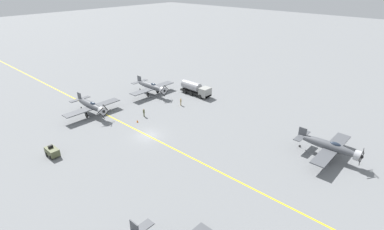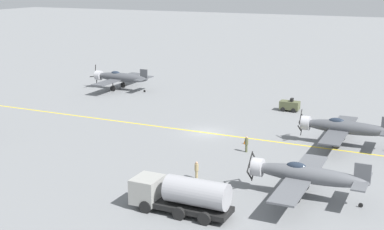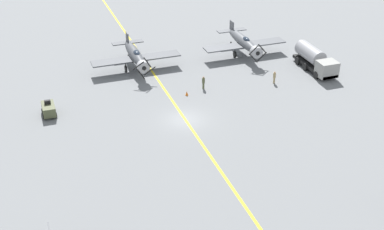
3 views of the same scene
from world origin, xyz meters
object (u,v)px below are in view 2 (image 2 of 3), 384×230
object	(u,v)px
airplane_far_right	(120,77)
ground_crew_walking	(197,169)
fuel_tanker	(181,194)
traffic_cone	(245,141)
ground_crew_inspecting	(246,143)
airplane_near_center	(343,127)
airplane_near_left	(305,175)
tow_tractor	(290,105)

from	to	relation	value
airplane_far_right	ground_crew_walking	bearing A→B (deg)	-122.83
airplane_far_right	fuel_tanker	size ratio (longest dim) A/B	1.50
airplane_far_right	traffic_cone	distance (m)	33.79
ground_crew_walking	ground_crew_inspecting	size ratio (longest dim) A/B	0.97
fuel_tanker	ground_crew_inspecting	xyz separation A→B (m)	(16.15, 0.35, -0.58)
airplane_near_center	ground_crew_inspecting	distance (m)	10.87
airplane_near_center	traffic_cone	xyz separation A→B (m)	(-3.96, 9.67, -1.74)
airplane_far_right	traffic_cone	bearing A→B (deg)	-108.76
airplane_near_left	ground_crew_walking	xyz separation A→B (m)	(0.09, 9.79, -1.12)
ground_crew_inspecting	airplane_near_center	bearing A→B (deg)	-52.80
ground_crew_walking	fuel_tanker	bearing A→B (deg)	-165.06
airplane_far_right	airplane_near_center	xyz separation A→B (m)	(-14.80, -37.72, 0.00)
tow_tractor	airplane_far_right	bearing A→B (deg)	85.54
airplane_near_center	tow_tractor	size ratio (longest dim) A/B	4.62
fuel_tanker	ground_crew_inspecting	world-z (taller)	fuel_tanker
airplane_far_right	ground_crew_walking	world-z (taller)	airplane_far_right
airplane_near_left	ground_crew_walking	size ratio (longest dim) A/B	7.31
airplane_far_right	traffic_cone	xyz separation A→B (m)	(-18.76, -28.05, -1.74)
airplane_near_left	tow_tractor	xyz separation A→B (m)	(28.33, 8.81, -1.22)
airplane_far_right	airplane_near_center	distance (m)	40.52
ground_crew_walking	ground_crew_inspecting	xyz separation A→B (m)	(9.14, -1.52, 0.03)
airplane_far_right	ground_crew_inspecting	distance (m)	36.10
airplane_near_left	tow_tractor	bearing A→B (deg)	9.35
airplane_near_center	fuel_tanker	xyz separation A→B (m)	(-22.69, 8.26, -0.50)
airplane_far_right	tow_tractor	size ratio (longest dim) A/B	4.62
tow_tractor	traffic_cone	xyz separation A→B (m)	(-16.53, 0.51, -0.52)
airplane_far_right	ground_crew_inspecting	size ratio (longest dim) A/B	7.07
fuel_tanker	airplane_near_center	bearing A→B (deg)	-20.01
airplane_far_right	airplane_near_left	xyz separation A→B (m)	(-30.56, -37.37, 0.00)
airplane_near_center	tow_tractor	world-z (taller)	airplane_near_center
fuel_tanker	ground_crew_walking	xyz separation A→B (m)	(7.02, 1.87, -0.61)
airplane_far_right	airplane_near_left	distance (m)	48.27
ground_crew_inspecting	airplane_near_left	bearing A→B (deg)	-138.13
airplane_far_right	airplane_near_left	size ratio (longest dim) A/B	1.00
airplane_near_left	fuel_tanker	distance (m)	10.53
ground_crew_walking	traffic_cone	xyz separation A→B (m)	(11.71, -0.46, -0.62)
airplane_near_center	ground_crew_inspecting	bearing A→B (deg)	143.11
airplane_near_left	ground_crew_inspecting	bearing A→B (deg)	33.95
tow_tractor	fuel_tanker	bearing A→B (deg)	-178.55
ground_crew_walking	ground_crew_inspecting	world-z (taller)	ground_crew_inspecting
ground_crew_inspecting	traffic_cone	size ratio (longest dim) A/B	3.09
tow_tractor	ground_crew_walking	distance (m)	28.26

